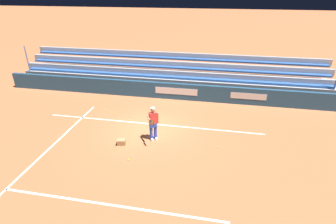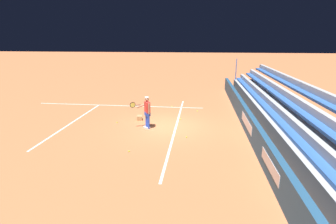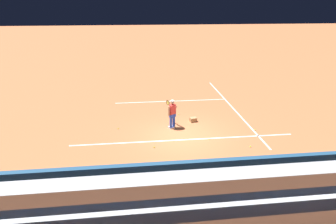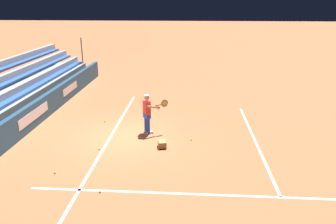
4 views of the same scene
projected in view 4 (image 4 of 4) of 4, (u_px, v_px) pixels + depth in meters
name	position (u px, v px, depth m)	size (l,w,h in m)	color
ground_plane	(122.00, 137.00, 13.76)	(160.00, 160.00, 0.00)	#B7663D
court_baseline_white	(111.00, 136.00, 13.79)	(12.00, 0.10, 0.01)	white
court_sideline_white	(229.00, 195.00, 9.63)	(0.10, 12.00, 0.01)	white
court_service_line_white	(255.00, 140.00, 13.42)	(8.22, 0.10, 0.01)	white
back_wall_sponsor_board	(23.00, 122.00, 13.86)	(22.70, 0.25, 1.10)	navy
tennis_player	(148.00, 113.00, 13.87)	(0.57, 1.06, 1.71)	blue
ball_box_cardboard	(162.00, 144.00, 12.75)	(0.40, 0.30, 0.26)	#A87F51
tennis_ball_by_box	(105.00, 121.00, 15.40)	(0.07, 0.07, 0.07)	#CCE533
tennis_ball_midcourt	(192.00, 140.00, 13.40)	(0.07, 0.07, 0.07)	#CCE533
tennis_ball_far_right	(100.00, 192.00, 9.77)	(0.07, 0.07, 0.07)	#CCE533
tennis_ball_near_player	(99.00, 149.00, 12.57)	(0.07, 0.07, 0.07)	#CCE533
tennis_ball_far_left	(55.00, 173.00, 10.84)	(0.07, 0.07, 0.07)	#CCE533
tennis_ball_on_baseline	(159.00, 109.00, 17.10)	(0.07, 0.07, 0.07)	#CCE533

